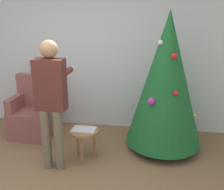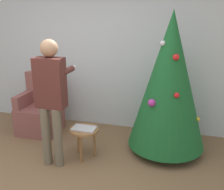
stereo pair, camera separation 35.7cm
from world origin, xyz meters
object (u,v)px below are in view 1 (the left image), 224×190
at_px(armchair, 34,114).
at_px(side_stool, 84,135).
at_px(christmas_tree, 166,80).
at_px(person_standing, 51,95).

xyz_separation_m(armchair, side_stool, (1.06, -0.64, 0.01)).
xyz_separation_m(christmas_tree, side_stool, (-1.11, -0.53, -0.71)).
height_order(armchair, side_stool, armchair).
relative_size(christmas_tree, side_stool, 4.59).
relative_size(christmas_tree, armchair, 2.02).
relative_size(armchair, person_standing, 0.60).
distance_m(armchair, side_stool, 1.24).
distance_m(person_standing, side_stool, 0.77).
height_order(christmas_tree, side_stool, christmas_tree).
xyz_separation_m(person_standing, side_stool, (0.35, 0.23, -0.64)).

